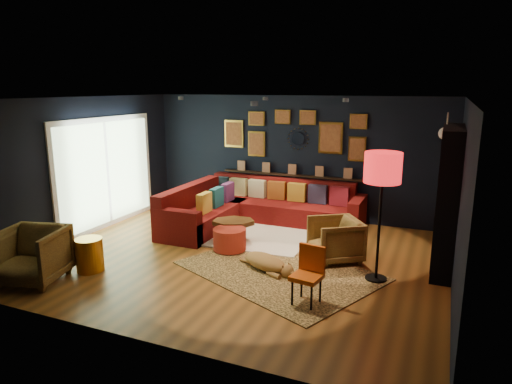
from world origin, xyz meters
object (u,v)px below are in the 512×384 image
at_px(sectional, 250,209).
at_px(orange_chair, 309,270).
at_px(armchair_right, 335,238).
at_px(dog, 265,259).
at_px(floor_lamp, 383,173).
at_px(gold_stool, 90,255).
at_px(pouf, 230,239).
at_px(armchair_left, 31,253).
at_px(coffee_table, 233,224).

bearing_deg(sectional, orange_chair, -54.11).
bearing_deg(armchair_right, dog, -80.76).
relative_size(armchair_right, dog, 0.70).
bearing_deg(dog, floor_lamp, 33.18).
height_order(gold_stool, dog, gold_stool).
distance_m(pouf, armchair_right, 1.80).
xyz_separation_m(pouf, orange_chair, (1.80, -1.33, 0.24)).
xyz_separation_m(armchair_left, gold_stool, (0.47, 0.64, -0.18)).
height_order(pouf, gold_stool, gold_stool).
distance_m(armchair_left, floor_lamp, 5.15).
height_order(gold_stool, floor_lamp, floor_lamp).
bearing_deg(gold_stool, orange_chair, 4.68).
bearing_deg(pouf, gold_stool, -135.05).
bearing_deg(sectional, gold_stool, -111.83).
height_order(coffee_table, dog, coffee_table).
xyz_separation_m(pouf, gold_stool, (-1.61, -1.61, 0.04)).
bearing_deg(armchair_left, orange_chair, -1.37).
relative_size(sectional, armchair_right, 4.42).
bearing_deg(pouf, floor_lamp, -5.67).
distance_m(sectional, floor_lamp, 3.63).
height_order(coffee_table, orange_chair, orange_chair).
distance_m(sectional, coffee_table, 1.19).
distance_m(armchair_right, orange_chair, 1.62).
relative_size(pouf, floor_lamp, 0.30).
distance_m(pouf, floor_lamp, 2.89).
distance_m(armchair_left, dog, 3.42).
relative_size(armchair_left, gold_stool, 1.71).
bearing_deg(sectional, dog, -60.91).
bearing_deg(coffee_table, armchair_right, -4.29).
xyz_separation_m(armchair_left, dog, (2.96, 1.69, -0.25)).
height_order(floor_lamp, dog, floor_lamp).
bearing_deg(armchair_right, coffee_table, -128.57).
xyz_separation_m(coffee_table, floor_lamp, (2.65, -0.68, 1.27)).
xyz_separation_m(armchair_left, armchair_right, (3.85, 2.54, -0.05)).
distance_m(orange_chair, dog, 1.23).
bearing_deg(pouf, coffee_table, 107.38).
height_order(armchair_right, floor_lamp, floor_lamp).
relative_size(coffee_table, dog, 0.86).
height_order(armchair_right, dog, armchair_right).
xyz_separation_m(gold_stool, dog, (2.49, 1.05, -0.07)).
bearing_deg(floor_lamp, armchair_right, 144.28).
bearing_deg(floor_lamp, orange_chair, -123.62).
bearing_deg(armchair_right, floor_lamp, 19.99).
relative_size(floor_lamp, dog, 1.72).
height_order(sectional, gold_stool, sectional).
bearing_deg(armchair_left, sectional, 50.77).
relative_size(pouf, gold_stool, 1.10).
xyz_separation_m(armchair_left, orange_chair, (3.88, 0.92, 0.01)).
height_order(sectional, floor_lamp, floor_lamp).
relative_size(orange_chair, dog, 0.70).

